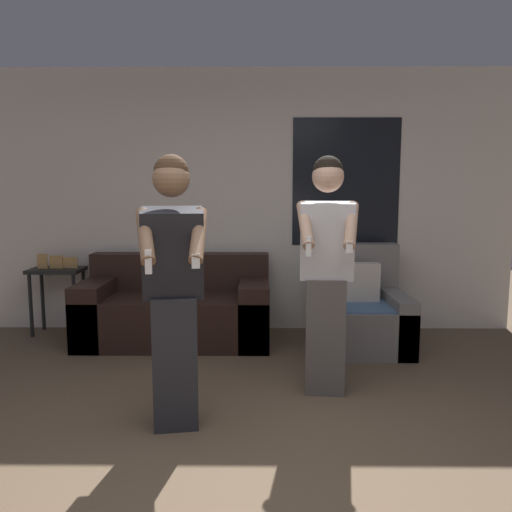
% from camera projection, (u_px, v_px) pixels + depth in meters
% --- Properties ---
extents(ground_plane, '(14.00, 14.00, 0.00)m').
position_uv_depth(ground_plane, '(229.00, 507.00, 2.32)').
color(ground_plane, brown).
extents(wall_back, '(5.56, 0.07, 2.70)m').
position_uv_depth(wall_back, '(249.00, 201.00, 5.21)').
color(wall_back, silver).
rests_on(wall_back, ground_plane).
extents(couch, '(1.80, 0.87, 0.83)m').
position_uv_depth(couch, '(177.00, 310.00, 4.88)').
color(couch, black).
rests_on(couch, ground_plane).
extents(armchair, '(0.84, 0.91, 0.94)m').
position_uv_depth(armchair, '(359.00, 314.00, 4.73)').
color(armchair, slate).
rests_on(armchair, ground_plane).
extents(side_table, '(0.52, 0.35, 0.83)m').
position_uv_depth(side_table, '(57.00, 280.00, 5.09)').
color(side_table, black).
rests_on(side_table, ground_plane).
extents(person_left, '(0.43, 0.53, 1.68)m').
position_uv_depth(person_left, '(174.00, 290.00, 3.02)').
color(person_left, '#28282D').
rests_on(person_left, ground_plane).
extents(person_right, '(0.44, 0.49, 1.71)m').
position_uv_depth(person_right, '(326.00, 272.00, 3.56)').
color(person_right, '#56514C').
rests_on(person_right, ground_plane).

